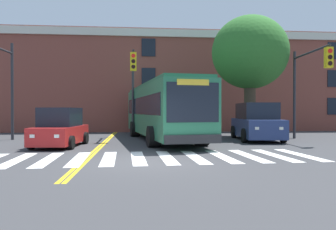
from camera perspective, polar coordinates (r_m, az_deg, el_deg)
ground_plane at (r=10.77m, az=-3.43°, el=-8.23°), size 120.00×120.00×0.00m
crosswalk at (r=11.79m, az=-7.74°, el=-7.44°), size 13.97×4.14×0.01m
lane_line_yellow_inner at (r=25.78m, az=-9.33°, el=-3.01°), size 0.12×36.00×0.01m
lane_line_yellow_outer at (r=25.77m, az=-8.97°, el=-3.01°), size 0.12×36.00×0.01m
city_bus at (r=18.92m, az=-1.19°, el=0.91°), size 4.12×12.43×3.19m
car_red_near_lane at (r=16.24m, az=-18.22°, el=-2.29°), size 2.22×4.07×1.83m
car_navy_far_lane at (r=19.39m, az=15.13°, el=-1.27°), size 2.65×5.11×2.13m
traffic_light_near_corner at (r=19.81m, az=23.15°, el=6.24°), size 0.51×4.23×5.28m
traffic_light_overhead at (r=20.09m, az=-6.10°, el=6.35°), size 0.35×3.55×5.44m
street_tree_curbside_large at (r=21.96m, az=14.08°, el=10.39°), size 5.86×5.76×7.77m
building_facade at (r=29.35m, az=-3.61°, el=5.53°), size 38.57×6.74×8.26m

